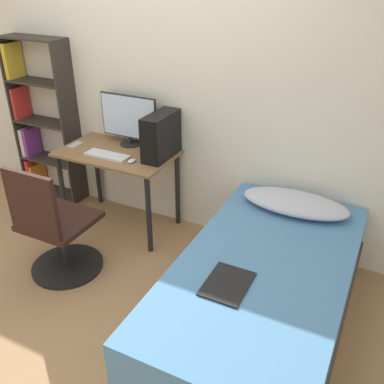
{
  "coord_description": "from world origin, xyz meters",
  "views": [
    {
      "loc": [
        1.8,
        -1.66,
        2.15
      ],
      "look_at": [
        0.64,
        0.66,
        0.75
      ],
      "focal_mm": 40.0,
      "sensor_mm": 36.0,
      "label": 1
    }
  ],
  "objects_px": {
    "bed": "(261,297)",
    "monitor": "(129,119)",
    "office_chair": "(56,234)",
    "bookshelf": "(40,126)",
    "pc_tower": "(161,136)",
    "keyboard": "(107,155)"
  },
  "relations": [
    {
      "from": "office_chair",
      "to": "pc_tower",
      "type": "xyz_separation_m",
      "value": [
        0.42,
        0.87,
        0.55
      ]
    },
    {
      "from": "monitor",
      "to": "keyboard",
      "type": "height_order",
      "value": "monitor"
    },
    {
      "from": "office_chair",
      "to": "keyboard",
      "type": "xyz_separation_m",
      "value": [
        0.01,
        0.68,
        0.38
      ]
    },
    {
      "from": "bed",
      "to": "keyboard",
      "type": "height_order",
      "value": "keyboard"
    },
    {
      "from": "bookshelf",
      "to": "office_chair",
      "type": "xyz_separation_m",
      "value": [
        1.01,
        -0.97,
        -0.38
      ]
    },
    {
      "from": "bed",
      "to": "monitor",
      "type": "height_order",
      "value": "monitor"
    },
    {
      "from": "office_chair",
      "to": "bed",
      "type": "relative_size",
      "value": 0.48
    },
    {
      "from": "bookshelf",
      "to": "pc_tower",
      "type": "xyz_separation_m",
      "value": [
        1.44,
        -0.1,
        0.17
      ]
    },
    {
      "from": "monitor",
      "to": "keyboard",
      "type": "relative_size",
      "value": 1.43
    },
    {
      "from": "keyboard",
      "to": "bookshelf",
      "type": "bearing_deg",
      "value": 164.01
    },
    {
      "from": "office_chair",
      "to": "bed",
      "type": "xyz_separation_m",
      "value": [
        1.57,
        0.12,
        -0.09
      ]
    },
    {
      "from": "bed",
      "to": "keyboard",
      "type": "distance_m",
      "value": 1.71
    },
    {
      "from": "bed",
      "to": "monitor",
      "type": "bearing_deg",
      "value": 150.49
    },
    {
      "from": "monitor",
      "to": "keyboard",
      "type": "bearing_deg",
      "value": -94.35
    },
    {
      "from": "bed",
      "to": "pc_tower",
      "type": "distance_m",
      "value": 1.51
    },
    {
      "from": "bookshelf",
      "to": "office_chair",
      "type": "height_order",
      "value": "bookshelf"
    },
    {
      "from": "bookshelf",
      "to": "monitor",
      "type": "height_order",
      "value": "bookshelf"
    },
    {
      "from": "keyboard",
      "to": "bed",
      "type": "bearing_deg",
      "value": -19.65
    },
    {
      "from": "bed",
      "to": "keyboard",
      "type": "xyz_separation_m",
      "value": [
        -1.55,
        0.55,
        0.47
      ]
    },
    {
      "from": "pc_tower",
      "to": "bed",
      "type": "bearing_deg",
      "value": -33.28
    },
    {
      "from": "monitor",
      "to": "keyboard",
      "type": "xyz_separation_m",
      "value": [
        -0.02,
        -0.31,
        -0.23
      ]
    },
    {
      "from": "bookshelf",
      "to": "pc_tower",
      "type": "bearing_deg",
      "value": -3.93
    }
  ]
}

